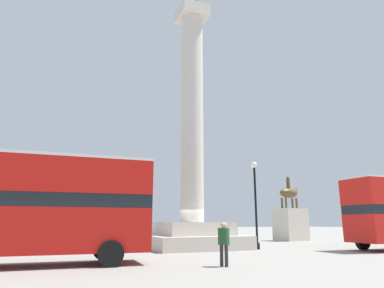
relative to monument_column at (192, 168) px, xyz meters
name	(u,v)px	position (x,y,z in m)	size (l,w,h in m)	color
ground_plane	(192,248)	(0.00, 0.00, -5.37)	(200.00, 200.00, 0.00)	gray
monument_column	(192,168)	(0.00, 0.00, 0.00)	(6.15, 6.15, 18.97)	beige
bus_a	(13,204)	(-10.41, -6.41, -2.98)	(10.76, 3.33, 4.32)	#B7140F
equestrian_statue	(290,220)	(12.63, 5.44, -3.51)	(3.17, 2.50, 6.13)	beige
street_lamp	(256,199)	(3.51, -2.45, -2.22)	(0.42, 0.42, 5.67)	black
pedestrian_near_lamp	(224,242)	(-2.69, -9.43, -4.44)	(0.33, 0.47, 1.67)	#28282D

